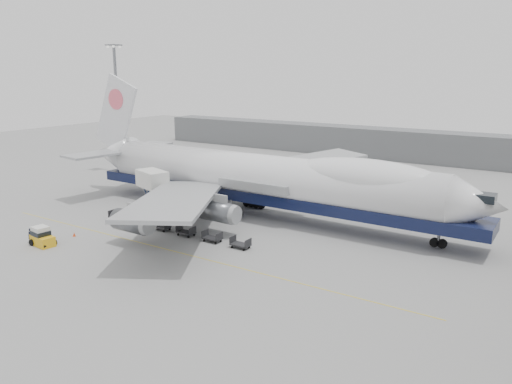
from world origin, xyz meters
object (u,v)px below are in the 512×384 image
Objects in this scene: airliner at (264,178)px; catering_truck at (153,189)px; baggage_tug at (42,237)px; ground_worker at (31,236)px.

catering_truck is (-14.76, -7.11, -2.16)m from airliner.
baggage_tug is at bearing -74.00° from catering_truck.
catering_truck is at bearing 94.20° from baggage_tug.
catering_truck is at bearing 8.39° from ground_worker.
baggage_tug is 1.88m from ground_worker.
airliner is 16.53m from catering_truck.
airliner is at bearing 44.25° from catering_truck.
ground_worker is at bearing -166.67° from baggage_tug.
catering_truck is 1.89× the size of baggage_tug.
airliner reaches higher than ground_worker.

